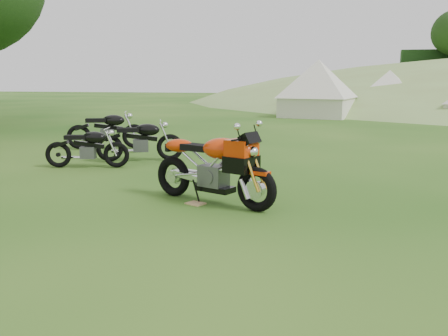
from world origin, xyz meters
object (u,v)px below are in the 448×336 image
(sport_motorcycle, at_px, (212,162))
(tent_mid, at_px, (389,91))
(vintage_moto_b, at_px, (87,147))
(vintage_moto_d, at_px, (107,129))
(tent_left, at_px, (318,89))
(plywood_board, at_px, (196,203))
(vintage_moto_c, at_px, (140,139))

(sport_motorcycle, distance_m, tent_mid, 22.53)
(vintage_moto_b, distance_m, vintage_moto_d, 2.93)
(sport_motorcycle, bearing_deg, tent_left, 111.51)
(plywood_board, height_order, vintage_moto_d, vintage_moto_d)
(vintage_moto_d, relative_size, tent_left, 0.65)
(sport_motorcycle, bearing_deg, vintage_moto_b, 168.55)
(plywood_board, xyz_separation_m, vintage_moto_d, (-4.07, 5.25, 0.52))
(tent_mid, bearing_deg, vintage_moto_c, -100.46)
(vintage_moto_d, xyz_separation_m, tent_left, (4.87, 12.98, 0.83))
(sport_motorcycle, relative_size, vintage_moto_b, 1.24)
(sport_motorcycle, bearing_deg, plywood_board, -126.87)
(plywood_board, distance_m, vintage_moto_c, 4.29)
(plywood_board, bearing_deg, tent_left, 87.48)
(vintage_moto_c, height_order, tent_mid, tent_mid)
(sport_motorcycle, bearing_deg, tent_mid, 102.45)
(vintage_moto_c, relative_size, tent_left, 0.60)
(tent_left, bearing_deg, vintage_moto_b, -92.25)
(sport_motorcycle, relative_size, tent_left, 0.67)
(vintage_moto_d, xyz_separation_m, tent_mid, (8.54, 17.00, 0.69))
(vintage_moto_d, relative_size, tent_mid, 0.72)
(vintage_moto_c, relative_size, vintage_moto_d, 0.94)
(vintage_moto_d, bearing_deg, tent_left, 47.98)
(plywood_board, xyz_separation_m, vintage_moto_c, (-2.39, 3.53, 0.49))
(plywood_board, relative_size, vintage_moto_b, 0.15)
(tent_left, bearing_deg, vintage_moto_c, -90.47)
(plywood_board, height_order, tent_left, tent_left)
(plywood_board, height_order, vintage_moto_b, vintage_moto_b)
(vintage_moto_b, bearing_deg, plywood_board, -51.57)
(sport_motorcycle, relative_size, vintage_moto_d, 1.05)
(vintage_moto_d, bearing_deg, plywood_board, -73.68)
(plywood_board, relative_size, vintage_moto_d, 0.13)
(vintage_moto_d, height_order, tent_left, tent_left)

